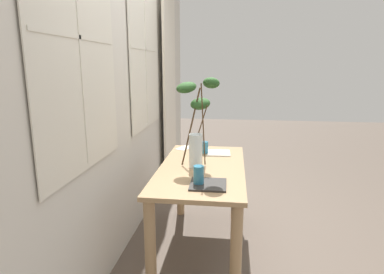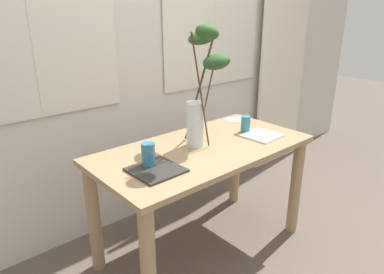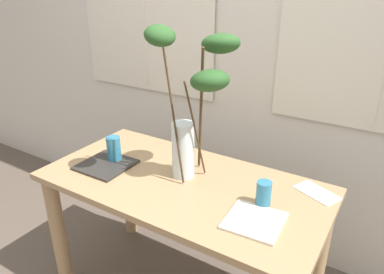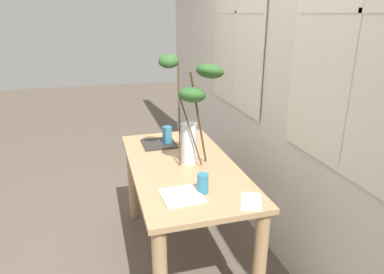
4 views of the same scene
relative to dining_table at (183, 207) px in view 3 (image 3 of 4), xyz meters
The scene contains 8 objects.
back_wall_with_windows 1.12m from the dining_table, 90.00° to the left, with size 5.96×0.14×2.90m.
dining_table is the anchor object (origin of this frame).
vase_with_branches 0.57m from the dining_table, 52.97° to the left, with size 0.37×0.42×0.75m.
drinking_glass_blue_left 0.48m from the dining_table, behind, with size 0.08×0.08×0.14m, color teal.
drinking_glass_blue_right 0.46m from the dining_table, ahead, with size 0.07×0.07×0.12m, color teal.
plate_square_left 0.46m from the dining_table, 168.68° to the right, with size 0.26×0.26×0.01m, color #2D2B28.
plate_square_right 0.47m from the dining_table, 15.25° to the right, with size 0.22×0.22×0.01m, color silver.
napkin_folded 0.65m from the dining_table, 22.05° to the left, with size 0.20×0.11×0.00m, color silver.
Camera 3 is at (0.85, -1.27, 1.66)m, focal length 33.57 mm.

